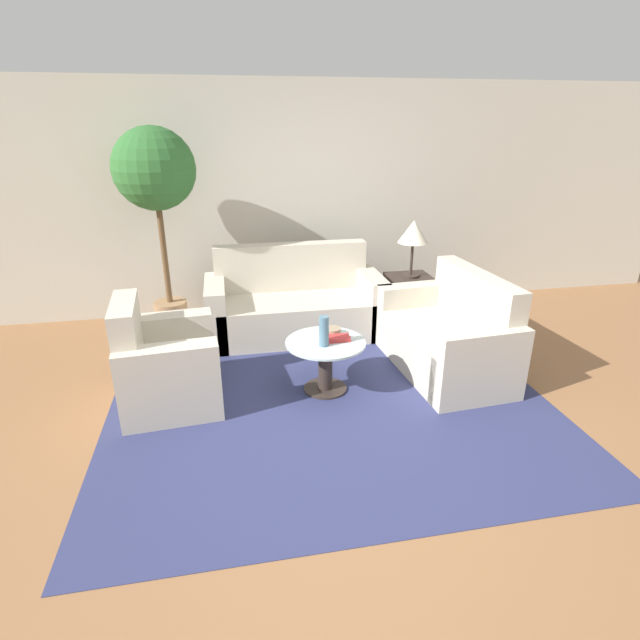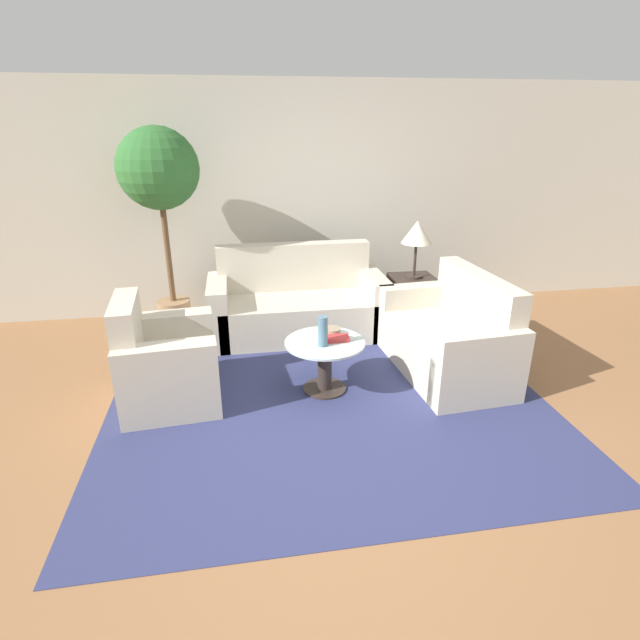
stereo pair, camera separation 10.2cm
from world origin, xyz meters
The scene contains 13 objects.
ground_plane centered at (0.00, 0.00, 0.00)m, with size 14.00×14.00×0.00m, color #8E603D.
wall_back centered at (0.00, 2.86, 1.30)m, with size 10.00×0.06×2.60m.
rug centered at (0.00, 0.71, 0.00)m, with size 3.55×3.45×0.01m.
sofa_main centered at (-0.07, 2.02, 0.30)m, with size 1.85×0.82×0.93m.
armchair centered at (-1.33, 0.77, 0.30)m, with size 0.82×0.93×0.89m.
loveseat centered at (1.21, 0.89, 0.30)m, with size 0.88×1.48×0.91m.
coffee_table centered at (0.00, 0.71, 0.29)m, with size 0.67×0.67×0.46m.
side_table centered at (1.23, 2.03, 0.28)m, with size 0.48×0.48×0.55m.
table_lamp centered at (1.23, 2.03, 1.04)m, with size 0.33×0.33×0.63m.
potted_plant centered at (-1.39, 2.25, 1.60)m, with size 0.80×0.80×2.13m.
vase centered at (-0.03, 0.64, 0.58)m, with size 0.08×0.08×0.25m.
bowl centered at (0.09, 0.84, 0.49)m, with size 0.14×0.14×0.06m.
book_stack centered at (0.10, 0.71, 0.48)m, with size 0.21×0.11×0.04m.
Camera 2 is at (-0.67, -3.01, 2.18)m, focal length 28.00 mm.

